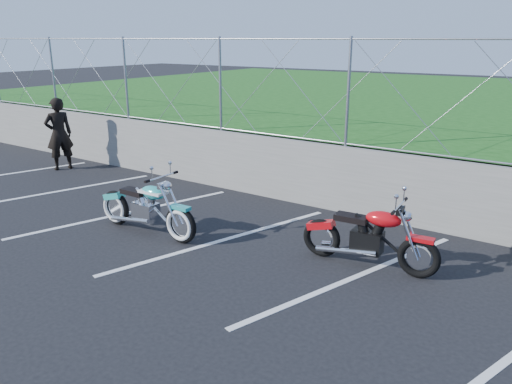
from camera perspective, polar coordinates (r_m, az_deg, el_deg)
The scene contains 8 objects.
ground at distance 7.79m, azimuth -8.19°, elevation -7.77°, with size 90.00×90.00×0.00m, color black.
retaining_wall at distance 10.25m, azimuth 4.91°, elevation 2.35°, with size 30.00×0.22×1.30m, color slate.
grass_field at distance 19.44m, azimuth 19.84°, elevation 8.45°, with size 30.00×20.00×1.30m, color #184D14.
chain_link_fence at distance 9.96m, azimuth 5.16°, elevation 11.56°, with size 28.00×0.03×2.00m.
parking_lines at distance 7.86m, azimuth 3.34°, elevation -7.37°, with size 18.29×4.31×0.01m.
cruiser_turquoise at distance 8.79m, azimuth -12.30°, elevation -1.96°, with size 2.21×0.70×1.10m.
naked_orange at distance 7.54m, azimuth 12.94°, elevation -5.26°, with size 2.08×0.71×1.04m.
person_standing at distance 13.76m, azimuth -21.60°, elevation 6.19°, with size 0.67×0.44×1.85m, color black.
Camera 1 is at (4.86, -5.14, 3.27)m, focal length 35.00 mm.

